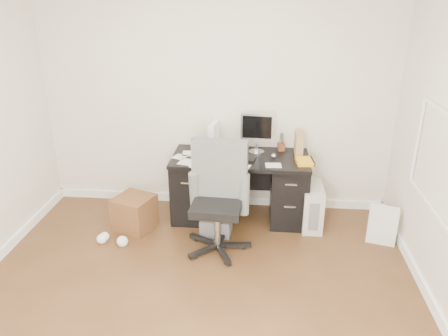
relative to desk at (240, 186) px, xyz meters
The scene contains 18 objects.
ground 1.73m from the desk, 100.29° to the right, with size 4.00×4.00×0.00m, color #442C16.
room_shell 2.07m from the desk, 99.37° to the right, with size 4.02×4.02×2.71m.
desk is the anchor object (origin of this frame).
loose_papers 0.41m from the desk, 165.47° to the right, with size 1.10×0.60×0.00m, color white, non-canonical shape.
lcd_monitor 0.62m from the desk, 40.38° to the left, with size 0.36×0.21×0.46m, color #B5B5BA, non-canonical shape.
keyboard 0.37m from the desk, 118.10° to the right, with size 0.41×0.14×0.02m, color black.
computer_mouse 0.53m from the desk, ahead, with size 0.06×0.06×0.06m, color #B5B5BA.
travel_mug 0.67m from the desk, behind, with size 0.09×0.09×0.20m, color navy.
white_binder 0.63m from the desk, 151.59° to the left, with size 0.13×0.29×0.33m, color white.
magazine_file 0.81m from the desk, 11.41° to the left, with size 0.11×0.22×0.25m, color #A97851.
pen_cup 0.68m from the desk, 28.39° to the left, with size 0.09×0.09×0.21m, color #5B2E1A, non-canonical shape.
yellow_book 0.79m from the desk, 10.00° to the right, with size 0.17×0.22×0.04m, color #F1AB1A.
paper_remote 0.47m from the desk, 95.63° to the right, with size 0.28×0.22×0.02m, color white, non-canonical shape.
office_chair 0.73m from the desk, 104.95° to the right, with size 0.63×0.63×1.11m, color #505350, non-canonical shape.
pc_tower 0.83m from the desk, ahead, with size 0.21×0.48×0.48m, color #B6B2A4.
shopping_bag 1.57m from the desk, 14.47° to the right, with size 0.29×0.21×0.39m, color white.
wicker_basket 1.20m from the desk, 162.42° to the right, with size 0.38×0.38×0.38m, color #532F19.
desk_printer 0.53m from the desk, 121.50° to the right, with size 0.32×0.26×0.19m, color slate.
Camera 1 is at (0.54, -2.81, 2.49)m, focal length 35.00 mm.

